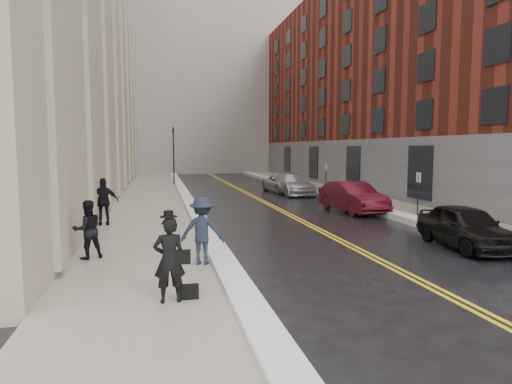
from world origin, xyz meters
name	(u,v)px	position (x,y,z in m)	size (l,w,h in m)	color
ground	(314,277)	(0.00, 0.00, 0.00)	(160.00, 160.00, 0.00)	black
sidewalk_left	(150,205)	(-4.50, 16.00, 0.07)	(4.00, 64.00, 0.15)	gray
sidewalk_right	(364,199)	(9.00, 16.00, 0.07)	(3.00, 64.00, 0.15)	gray
lane_stripe_a	(264,203)	(2.38, 16.00, 0.00)	(0.12, 64.00, 0.01)	gold
lane_stripe_b	(268,203)	(2.62, 16.00, 0.00)	(0.12, 64.00, 0.01)	gold
snow_ridge_left	(189,203)	(-2.20, 16.00, 0.13)	(0.70, 60.80, 0.26)	white
snow_ridge_right	(337,199)	(7.15, 16.00, 0.15)	(0.85, 60.80, 0.30)	white
building_right	(425,79)	(17.50, 23.00, 9.00)	(14.00, 50.00, 18.00)	maroon
tower_far_right	(264,37)	(14.00, 66.00, 22.00)	(22.00, 18.00, 44.00)	slate
traffic_signal	(174,151)	(-2.60, 30.00, 3.08)	(0.18, 0.15, 5.20)	black
parking_sign_near	(418,191)	(7.90, 8.00, 1.36)	(0.06, 0.35, 2.23)	black
parking_sign_far	(326,176)	(7.90, 20.00, 1.36)	(0.06, 0.35, 2.23)	black
car_black	(466,226)	(6.16, 2.25, 0.73)	(1.73, 4.31, 1.47)	black
car_maroon	(352,197)	(5.96, 11.02, 0.80)	(1.70, 4.87, 1.61)	#430C15
car_silver_near	(293,184)	(5.60, 20.53, 0.76)	(2.14, 5.26, 1.53)	#A8AAB0
car_silver_far	(284,184)	(5.36, 22.22, 0.64)	(2.14, 4.64, 1.29)	#A1A5A9
pedestrian_main	(169,260)	(-3.77, -1.63, 1.05)	(0.66, 0.43, 1.81)	black
pedestrian_a	(88,230)	(-6.01, 2.71, 1.01)	(0.84, 0.65, 1.72)	black
pedestrian_b	(202,231)	(-2.80, 1.40, 1.09)	(1.22, 0.70, 1.88)	#19202D
pedestrian_c	(104,202)	(-6.20, 8.65, 1.14)	(1.16, 0.48, 1.98)	black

